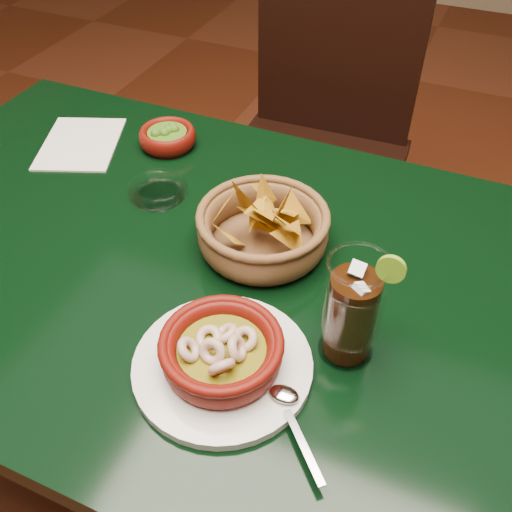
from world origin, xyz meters
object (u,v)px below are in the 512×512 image
at_px(shrimp_plate, 222,355).
at_px(chip_basket, 263,229).
at_px(dining_chair, 318,142).
at_px(cola_drink, 352,310).
at_px(dining_table, 187,293).

xyz_separation_m(shrimp_plate, chip_basket, (-0.05, 0.24, 0.01)).
bearing_deg(dining_chair, chip_basket, -80.11).
xyz_separation_m(shrimp_plate, cola_drink, (0.14, 0.10, 0.05)).
distance_m(chip_basket, cola_drink, 0.24).
height_order(dining_table, dining_chair, dining_chair).
distance_m(dining_table, cola_drink, 0.36).
distance_m(dining_chair, chip_basket, 0.70).
height_order(dining_table, chip_basket, chip_basket).
distance_m(dining_table, chip_basket, 0.19).
relative_size(dining_table, chip_basket, 4.96).
bearing_deg(chip_basket, shrimp_plate, -79.33).
relative_size(dining_chair, chip_basket, 4.11).
height_order(shrimp_plate, chip_basket, chip_basket).
bearing_deg(cola_drink, shrimp_plate, -145.55).
bearing_deg(chip_basket, dining_table, -151.43).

